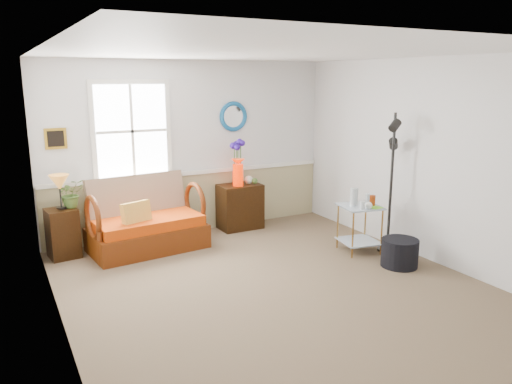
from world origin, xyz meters
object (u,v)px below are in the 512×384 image
cabinet (240,207)px  side_table (359,229)px  floor_lamp (391,184)px  ottoman (400,253)px  loveseat (147,214)px  lamp_stand (63,233)px

cabinet → side_table: (0.95, -1.75, -0.03)m
floor_lamp → ottoman: 0.97m
side_table → floor_lamp: size_ratio=0.34×
cabinet → ottoman: size_ratio=1.53×
loveseat → side_table: 2.93m
ottoman → lamp_stand: bearing=147.5°
loveseat → ottoman: loveseat is taller
side_table → lamp_stand: bearing=155.1°
ottoman → cabinet: bearing=113.3°
cabinet → floor_lamp: 2.41m
loveseat → ottoman: size_ratio=3.32×
cabinet → ottoman: (1.05, -2.44, -0.18)m
cabinet → floor_lamp: size_ratio=0.37×
cabinet → side_table: size_ratio=1.09×
loveseat → ottoman: (2.63, -2.14, -0.32)m
lamp_stand → floor_lamp: bearing=-24.9°
ottoman → side_table: bearing=97.9°
side_table → ottoman: bearing=-82.1°
loveseat → side_table: (2.54, -1.46, -0.18)m
cabinet → floor_lamp: bearing=-55.7°
loveseat → floor_lamp: size_ratio=0.81×
cabinet → floor_lamp: (1.32, -1.92, 0.60)m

